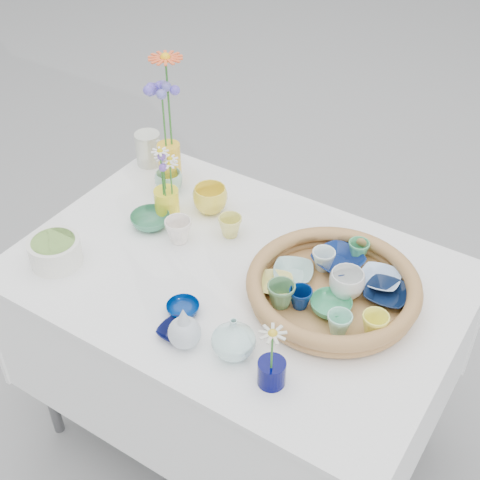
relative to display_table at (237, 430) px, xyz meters
The scene contains 34 objects.
ground 0.00m from the display_table, ahead, with size 80.00×80.00×0.00m, color #949494.
display_table is the anchor object (origin of this frame).
wicker_tray 0.85m from the display_table, 10.12° to the left, with size 0.47×0.47×0.08m, color brown, non-canonical shape.
tray_ceramic_0 0.85m from the display_table, 34.02° to the left, with size 0.14×0.14×0.03m, color navy.
tray_ceramic_1 0.90m from the display_table, 15.38° to the left, with size 0.12×0.12×0.03m, color #0A1732.
tray_ceramic_2 0.92m from the display_table, ahead, with size 0.07×0.07×0.06m, color #F7F151.
tray_ceramic_3 0.86m from the display_table, ahead, with size 0.11×0.11×0.03m, color #3E9F6C.
tray_ceramic_4 0.84m from the display_table, 18.84° to the right, with size 0.08×0.08×0.07m, color #558758.
tray_ceramic_5 0.81m from the display_table, 19.41° to the left, with size 0.11×0.11×0.03m, color #8DB6B1.
tray_ceramic_6 0.85m from the display_table, 31.75° to the left, with size 0.07×0.07×0.06m, color white.
tray_ceramic_7 0.88m from the display_table, 12.36° to the left, with size 0.10×0.10×0.08m, color silver.
tray_ceramic_8 0.89m from the display_table, 23.20° to the left, with size 0.11×0.11×0.03m, color #B0D2FF.
tray_ceramic_9 0.84m from the display_table, ahead, with size 0.06×0.06×0.06m, color #041E58.
tray_ceramic_10 0.81m from the display_table, ahead, with size 0.10×0.10×0.03m, color #F0E471.
tray_ceramic_11 0.89m from the display_table, 10.96° to the right, with size 0.07×0.07×0.06m, color #90D9BB.
tray_ceramic_12 0.89m from the display_table, 39.51° to the left, with size 0.06×0.06×0.06m, color #48A86D.
loose_ceramic_0 0.86m from the display_table, 138.41° to the left, with size 0.11×0.11×0.09m, color yellow.
loose_ceramic_1 0.82m from the display_table, 129.01° to the left, with size 0.07×0.07×0.07m, color #DFD966.
loose_ceramic_2 0.86m from the display_table, behind, with size 0.12×0.12×0.04m, color #347856.
loose_ceramic_3 0.83m from the display_table, behind, with size 0.08×0.08×0.08m, color white.
loose_ceramic_4 0.81m from the display_table, 98.60° to the right, with size 0.09×0.09×0.03m, color navy.
loose_ceramic_5 0.93m from the display_table, 151.63° to the left, with size 0.09×0.09×0.07m, color #96CCB6.
loose_ceramic_6 0.83m from the display_table, 89.78° to the right, with size 0.09×0.09×0.02m, color #080C37.
fluted_bowl 0.96m from the display_table, 152.27° to the right, with size 0.15×0.15×0.08m, color white, non-canonical shape.
bud_vase_paleblue 0.88m from the display_table, 82.54° to the right, with size 0.08×0.08×0.13m, color #B2BCC7, non-canonical shape.
bud_vase_seafoam 0.88m from the display_table, 58.34° to the right, with size 0.11×0.11×0.12m, color #C1EDE8.
bud_vase_cobalt 0.90m from the display_table, 45.10° to the right, with size 0.07×0.07×0.07m, color #000241.
single_daisy 0.98m from the display_table, 45.80° to the right, with size 0.08×0.08×0.13m, color beige, non-canonical shape.
tall_vase_yellow 0.98m from the display_table, 148.43° to the left, with size 0.08×0.08×0.14m, color yellow.
gerbera 1.17m from the display_table, 147.07° to the left, with size 0.12×0.12×0.32m, color #FF5D2C, non-canonical shape.
hydrangea 1.13m from the display_table, 149.41° to the left, with size 0.08×0.08×0.28m, color #6665C4, non-canonical shape.
white_pitcher 1.05m from the display_table, 150.89° to the left, with size 0.12×0.09×0.12m, color beige, non-canonical shape.
daisy_cup 0.88m from the display_table, 160.39° to the left, with size 0.08×0.08×0.08m, color yellow.
daisy_posy 0.99m from the display_table, 160.78° to the left, with size 0.08×0.08×0.16m, color white, non-canonical shape.
Camera 1 is at (0.77, -1.19, 2.05)m, focal length 50.00 mm.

